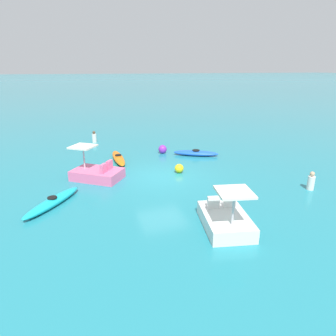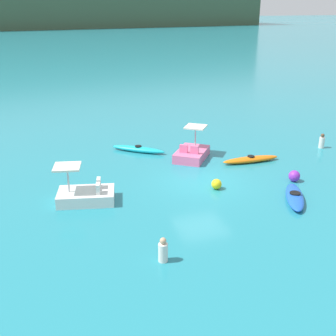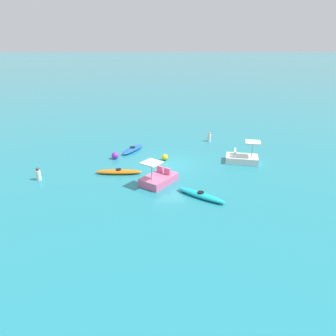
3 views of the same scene
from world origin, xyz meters
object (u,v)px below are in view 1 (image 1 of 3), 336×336
(pedal_boat_white, at_px, (225,219))
(buoy_purple, at_px, (163,149))
(pedal_boat_pink, at_px, (97,173))
(kayak_cyan, at_px, (53,202))
(kayak_blue, at_px, (196,153))
(buoy_yellow, at_px, (179,168))
(person_by_kayaks, at_px, (311,182))
(kayak_orange, at_px, (118,158))
(person_near_shore, at_px, (94,137))

(pedal_boat_white, bearing_deg, buoy_purple, -4.78)
(pedal_boat_pink, bearing_deg, kayak_cyan, 141.09)
(kayak_cyan, relative_size, pedal_boat_pink, 1.04)
(kayak_blue, distance_m, buoy_purple, 2.22)
(buoy_yellow, bearing_deg, person_by_kayaks, -130.02)
(kayak_orange, xyz_separation_m, person_by_kayaks, (-7.37, -7.64, 0.22))
(kayak_blue, distance_m, person_near_shore, 8.16)
(pedal_boat_pink, height_order, buoy_purple, pedal_boat_pink)
(kayak_cyan, distance_m, person_by_kayaks, 11.42)
(person_near_shore, bearing_deg, buoy_purple, -138.65)
(kayak_orange, relative_size, person_by_kayaks, 3.68)
(pedal_boat_white, xyz_separation_m, buoy_purple, (9.86, -0.82, -0.06))
(pedal_boat_white, xyz_separation_m, person_near_shore, (14.37, 3.14, 0.05))
(kayak_orange, relative_size, buoy_purple, 5.87)
(buoy_purple, xyz_separation_m, person_near_shore, (4.51, 3.97, 0.11))
(kayak_blue, distance_m, kayak_cyan, 9.78)
(pedal_boat_pink, distance_m, pedal_boat_white, 7.38)
(kayak_orange, xyz_separation_m, pedal_boat_pink, (-2.82, 1.55, 0.17))
(person_near_shore, bearing_deg, kayak_blue, -134.38)
(pedal_boat_pink, distance_m, person_by_kayaks, 10.26)
(pedal_boat_pink, distance_m, person_near_shore, 8.05)
(buoy_purple, distance_m, person_by_kayaks, 9.29)
(kayak_cyan, distance_m, buoy_yellow, 6.66)
(kayak_cyan, relative_size, person_near_shore, 3.34)
(pedal_boat_white, bearing_deg, pedal_boat_pink, 30.68)
(buoy_yellow, xyz_separation_m, buoy_purple, (3.93, -0.32, 0.04))
(kayak_orange, xyz_separation_m, person_near_shore, (5.21, 0.93, 0.22))
(kayak_blue, relative_size, pedal_boat_white, 1.07)
(buoy_yellow, distance_m, buoy_purple, 3.95)
(pedal_boat_white, height_order, person_near_shore, pedal_boat_white)
(kayak_cyan, bearing_deg, person_near_shore, -14.18)
(kayak_blue, relative_size, kayak_orange, 0.88)
(pedal_boat_white, bearing_deg, kayak_orange, 13.59)
(pedal_boat_white, bearing_deg, buoy_yellow, -4.86)
(pedal_boat_white, xyz_separation_m, buoy_yellow, (5.93, -0.50, -0.10))
(kayak_blue, height_order, kayak_cyan, same)
(buoy_yellow, xyz_separation_m, person_near_shore, (8.44, 3.65, 0.15))
(buoy_yellow, bearing_deg, person_near_shore, 23.37)
(person_near_shore, height_order, person_by_kayaks, same)
(buoy_purple, distance_m, person_near_shore, 6.01)
(pedal_boat_white, relative_size, buoy_purple, 4.83)
(kayak_blue, distance_m, person_by_kayaks, 7.40)
(pedal_boat_pink, bearing_deg, person_by_kayaks, -116.35)
(pedal_boat_white, bearing_deg, person_by_kayaks, -71.67)
(kayak_orange, bearing_deg, pedal_boat_white, -166.41)
(kayak_cyan, xyz_separation_m, buoy_purple, (6.04, -6.64, 0.11))
(pedal_boat_pink, xyz_separation_m, person_by_kayaks, (-4.55, -9.19, 0.05))
(kayak_blue, height_order, buoy_yellow, buoy_yellow)
(kayak_orange, bearing_deg, buoy_purple, -77.10)
(buoy_yellow, relative_size, person_near_shore, 0.55)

